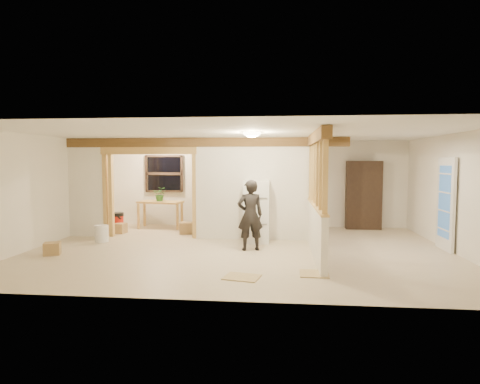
# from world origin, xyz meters

# --- Properties ---
(floor) EXTENTS (9.00, 6.50, 0.01)m
(floor) POSITION_xyz_m (0.00, 0.00, -0.01)
(floor) COLOR #C6B393
(floor) RESTS_ON ground
(ceiling) EXTENTS (9.00, 6.50, 0.01)m
(ceiling) POSITION_xyz_m (0.00, 0.00, 2.50)
(ceiling) COLOR white
(wall_back) EXTENTS (9.00, 0.01, 2.50)m
(wall_back) POSITION_xyz_m (0.00, 3.25, 1.25)
(wall_back) COLOR silver
(wall_back) RESTS_ON floor
(wall_front) EXTENTS (9.00, 0.01, 2.50)m
(wall_front) POSITION_xyz_m (0.00, -3.25, 1.25)
(wall_front) COLOR silver
(wall_front) RESTS_ON floor
(wall_left) EXTENTS (0.01, 6.50, 2.50)m
(wall_left) POSITION_xyz_m (-4.50, 0.00, 1.25)
(wall_left) COLOR silver
(wall_left) RESTS_ON floor
(wall_right) EXTENTS (0.01, 6.50, 2.50)m
(wall_right) POSITION_xyz_m (4.50, 0.00, 1.25)
(wall_right) COLOR silver
(wall_right) RESTS_ON floor
(partition_left_stub) EXTENTS (0.90, 0.12, 2.50)m
(partition_left_stub) POSITION_xyz_m (-4.05, 1.20, 1.25)
(partition_left_stub) COLOR silver
(partition_left_stub) RESTS_ON floor
(partition_center) EXTENTS (2.80, 0.12, 2.50)m
(partition_center) POSITION_xyz_m (0.20, 1.20, 1.25)
(partition_center) COLOR silver
(partition_center) RESTS_ON floor
(doorway_frame) EXTENTS (2.46, 0.14, 2.20)m
(doorway_frame) POSITION_xyz_m (-2.40, 1.20, 1.10)
(doorway_frame) COLOR tan
(doorway_frame) RESTS_ON floor
(header_beam_back) EXTENTS (7.00, 0.18, 0.22)m
(header_beam_back) POSITION_xyz_m (-1.00, 1.20, 2.38)
(header_beam_back) COLOR brown
(header_beam_back) RESTS_ON ceiling
(header_beam_right) EXTENTS (0.18, 3.30, 0.22)m
(header_beam_right) POSITION_xyz_m (1.60, -0.40, 2.38)
(header_beam_right) COLOR brown
(header_beam_right) RESTS_ON ceiling
(pony_wall) EXTENTS (0.12, 3.20, 1.00)m
(pony_wall) POSITION_xyz_m (1.60, -0.40, 0.50)
(pony_wall) COLOR silver
(pony_wall) RESTS_ON floor
(stud_partition) EXTENTS (0.14, 3.20, 1.32)m
(stud_partition) POSITION_xyz_m (1.60, -0.40, 1.66)
(stud_partition) COLOR tan
(stud_partition) RESTS_ON pony_wall
(window_back) EXTENTS (1.12, 0.10, 1.10)m
(window_back) POSITION_xyz_m (-2.60, 3.17, 1.55)
(window_back) COLOR black
(window_back) RESTS_ON wall_back
(french_door) EXTENTS (0.12, 0.86, 2.00)m
(french_door) POSITION_xyz_m (4.42, 0.40, 1.00)
(french_door) COLOR white
(french_door) RESTS_ON floor
(ceiling_dome_main) EXTENTS (0.36, 0.36, 0.16)m
(ceiling_dome_main) POSITION_xyz_m (0.30, -0.50, 2.48)
(ceiling_dome_main) COLOR #FFEABF
(ceiling_dome_main) RESTS_ON ceiling
(ceiling_dome_util) EXTENTS (0.32, 0.32, 0.14)m
(ceiling_dome_util) POSITION_xyz_m (-2.50, 2.30, 2.48)
(ceiling_dome_util) COLOR #FFEABF
(ceiling_dome_util) RESTS_ON ceiling
(hanging_bulb) EXTENTS (0.07, 0.07, 0.07)m
(hanging_bulb) POSITION_xyz_m (-2.00, 1.60, 2.18)
(hanging_bulb) COLOR #FFD88C
(hanging_bulb) RESTS_ON ceiling
(refrigerator) EXTENTS (0.60, 0.59, 1.47)m
(refrigerator) POSITION_xyz_m (0.32, 0.85, 0.73)
(refrigerator) COLOR white
(refrigerator) RESTS_ON floor
(woman) EXTENTS (0.63, 0.50, 1.52)m
(woman) POSITION_xyz_m (0.23, -0.04, 0.76)
(woman) COLOR black
(woman) RESTS_ON floor
(work_table) EXTENTS (1.33, 0.86, 0.78)m
(work_table) POSITION_xyz_m (-2.56, 2.63, 0.39)
(work_table) COLOR tan
(work_table) RESTS_ON floor
(potted_plant) EXTENTS (0.42, 0.38, 0.41)m
(potted_plant) POSITION_xyz_m (-2.56, 2.62, 0.98)
(potted_plant) COLOR #3E7530
(potted_plant) RESTS_ON work_table
(shop_vac) EXTENTS (0.49, 0.49, 0.52)m
(shop_vac) POSITION_xyz_m (-3.57, 1.93, 0.26)
(shop_vac) COLOR #B5190C
(shop_vac) RESTS_ON floor
(bookshelf) EXTENTS (0.96, 0.32, 1.93)m
(bookshelf) POSITION_xyz_m (3.23, 3.02, 0.96)
(bookshelf) COLOR black
(bookshelf) RESTS_ON floor
(bucket) EXTENTS (0.42, 0.42, 0.40)m
(bucket) POSITION_xyz_m (-3.36, 0.50, 0.20)
(bucket) COLOR white
(bucket) RESTS_ON floor
(box_util_a) EXTENTS (0.40, 0.36, 0.30)m
(box_util_a) POSITION_xyz_m (-1.61, 1.78, 0.15)
(box_util_a) COLOR tan
(box_util_a) RESTS_ON floor
(box_util_b) EXTENTS (0.32, 0.32, 0.26)m
(box_util_b) POSITION_xyz_m (-3.37, 1.67, 0.13)
(box_util_b) COLOR tan
(box_util_b) RESTS_ON floor
(box_front) EXTENTS (0.39, 0.35, 0.25)m
(box_front) POSITION_xyz_m (-3.78, -0.88, 0.13)
(box_front) COLOR tan
(box_front) RESTS_ON floor
(floor_panel_near) EXTENTS (0.50, 0.50, 0.02)m
(floor_panel_near) POSITION_xyz_m (1.45, -1.79, 0.01)
(floor_panel_near) COLOR tan
(floor_panel_near) RESTS_ON floor
(floor_panel_far) EXTENTS (0.66, 0.57, 0.02)m
(floor_panel_far) POSITION_xyz_m (0.25, -2.12, 0.01)
(floor_panel_far) COLOR tan
(floor_panel_far) RESTS_ON floor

